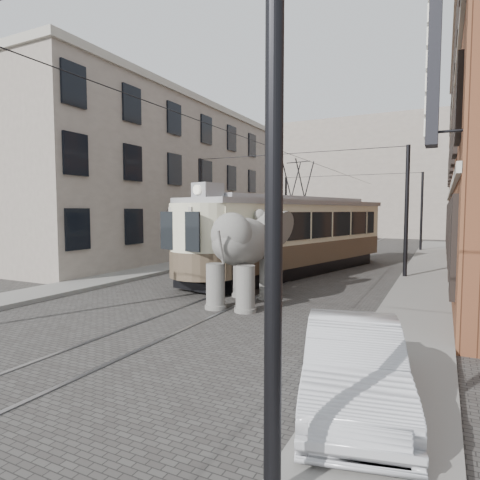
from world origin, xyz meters
The scene contains 10 objects.
ground centered at (0.00, 0.00, 0.00)m, with size 120.00×120.00×0.00m, color #3F3D3A.
tram_rails centered at (0.00, 0.00, 0.01)m, with size 1.54×80.00×0.02m, color slate, non-canonical shape.
sidewalk_right centered at (6.00, 0.00, 0.07)m, with size 2.00×60.00×0.15m, color slate.
sidewalk_left centered at (-6.50, 0.00, 0.07)m, with size 2.00×60.00×0.15m, color slate.
stucco_building centered at (-11.00, 10.00, 5.00)m, with size 7.00×24.00×10.00m, color gray.
distant_block centered at (0.00, 40.00, 7.00)m, with size 28.00×10.00×14.00m, color gray.
catenary centered at (-0.20, 5.00, 3.00)m, with size 11.00×30.20×6.00m, color black, non-canonical shape.
tram centered at (0.24, 5.66, 2.76)m, with size 2.87×13.91×5.52m, color beige, non-canonical shape.
elephant centered at (0.77, -1.58, 1.59)m, with size 2.87×5.21×3.19m, color #62605A, non-canonical shape.
parked_car centered at (5.48, -7.30, 0.68)m, with size 1.44×4.10×1.35m, color #BBBBC0.
Camera 1 is at (6.68, -13.73, 3.09)m, focal length 30.74 mm.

